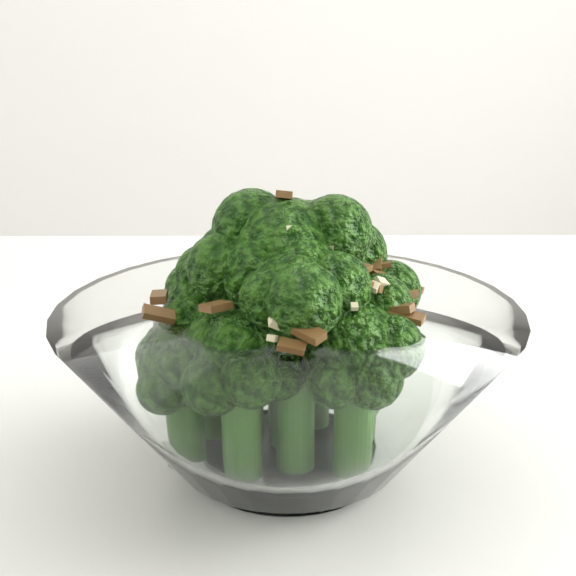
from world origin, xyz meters
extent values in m
cube|color=white|center=(0.01, -0.03, 0.73)|extent=(1.29, 0.94, 0.04)
cylinder|color=white|center=(-0.06, -0.05, 0.75)|extent=(0.09, 0.09, 0.01)
cylinder|color=#2A5C18|center=(-0.06, -0.05, 0.80)|extent=(0.02, 0.02, 0.08)
sphere|color=#285D11|center=(-0.06, -0.05, 0.85)|extent=(0.05, 0.05, 0.05)
cylinder|color=#2A5C18|center=(-0.05, -0.04, 0.80)|extent=(0.02, 0.02, 0.07)
sphere|color=#285D11|center=(-0.05, -0.04, 0.85)|extent=(0.05, 0.05, 0.05)
cylinder|color=#2A5C18|center=(-0.08, -0.05, 0.80)|extent=(0.02, 0.02, 0.07)
sphere|color=#285D11|center=(-0.08, -0.05, 0.84)|extent=(0.05, 0.05, 0.05)
cylinder|color=#2A5C18|center=(-0.06, -0.08, 0.80)|extent=(0.02, 0.02, 0.07)
sphere|color=#285D11|center=(-0.06, -0.08, 0.84)|extent=(0.04, 0.04, 0.04)
cylinder|color=#2A5C18|center=(-0.03, -0.05, 0.79)|extent=(0.02, 0.02, 0.06)
sphere|color=#285D11|center=(-0.03, -0.05, 0.83)|extent=(0.04, 0.04, 0.04)
cylinder|color=#2A5C18|center=(-0.09, -0.04, 0.79)|extent=(0.02, 0.02, 0.05)
sphere|color=#285D11|center=(-0.09, -0.04, 0.82)|extent=(0.04, 0.04, 0.04)
cylinder|color=#2A5C18|center=(-0.04, -0.09, 0.79)|extent=(0.02, 0.02, 0.05)
sphere|color=#285D11|center=(-0.04, -0.09, 0.82)|extent=(0.04, 0.04, 0.04)
cylinder|color=#2A5C18|center=(-0.08, -0.08, 0.79)|extent=(0.02, 0.02, 0.05)
sphere|color=#285D11|center=(-0.08, -0.08, 0.82)|extent=(0.04, 0.04, 0.04)
cylinder|color=#2A5C18|center=(-0.02, -0.03, 0.78)|extent=(0.02, 0.02, 0.04)
sphere|color=#285D11|center=(-0.02, -0.03, 0.81)|extent=(0.04, 0.04, 0.04)
cylinder|color=#2A5C18|center=(-0.11, -0.06, 0.78)|extent=(0.02, 0.02, 0.04)
sphere|color=#285D11|center=(-0.11, -0.06, 0.81)|extent=(0.04, 0.04, 0.04)
cylinder|color=#2A5C18|center=(-0.06, -0.01, 0.78)|extent=(0.02, 0.02, 0.04)
sphere|color=#285D11|center=(-0.06, -0.01, 0.81)|extent=(0.04, 0.04, 0.04)
cylinder|color=#2A5C18|center=(-0.06, -0.03, 0.79)|extent=(0.02, 0.02, 0.06)
sphere|color=#285D11|center=(-0.06, -0.03, 0.83)|extent=(0.04, 0.04, 0.04)
cylinder|color=#2A5C18|center=(-0.04, -0.01, 0.79)|extent=(0.02, 0.02, 0.05)
sphere|color=#285D11|center=(-0.04, -0.01, 0.82)|extent=(0.05, 0.05, 0.05)
cube|color=brown|center=(-0.08, 0.00, 0.84)|extent=(0.01, 0.02, 0.01)
cube|color=brown|center=(-0.06, -0.11, 0.84)|extent=(0.01, 0.01, 0.01)
cube|color=brown|center=(-0.06, -0.09, 0.85)|extent=(0.02, 0.02, 0.00)
cube|color=brown|center=(-0.02, -0.09, 0.83)|extent=(0.02, 0.01, 0.00)
cube|color=brown|center=(-0.03, -0.01, 0.84)|extent=(0.01, 0.02, 0.01)
cube|color=brown|center=(-0.08, -0.02, 0.85)|extent=(0.01, 0.02, 0.01)
cube|color=brown|center=(-0.08, -0.01, 0.84)|extent=(0.01, 0.01, 0.01)
cube|color=brown|center=(-0.05, -0.08, 0.86)|extent=(0.01, 0.01, 0.01)
cube|color=brown|center=(-0.09, -0.04, 0.85)|extent=(0.01, 0.01, 0.01)
cube|color=brown|center=(-0.09, -0.02, 0.85)|extent=(0.02, 0.01, 0.01)
cube|color=brown|center=(-0.03, -0.02, 0.85)|extent=(0.01, 0.01, 0.01)
cube|color=brown|center=(-0.01, -0.06, 0.84)|extent=(0.02, 0.01, 0.01)
cube|color=brown|center=(-0.05, -0.04, 0.86)|extent=(0.02, 0.01, 0.01)
cube|color=brown|center=(-0.02, -0.08, 0.84)|extent=(0.01, 0.01, 0.01)
cube|color=brown|center=(-0.12, -0.06, 0.83)|extent=(0.01, 0.01, 0.01)
cube|color=brown|center=(-0.02, -0.04, 0.85)|extent=(0.01, 0.01, 0.00)
cube|color=brown|center=(-0.02, -0.05, 0.85)|extent=(0.01, 0.01, 0.01)
cube|color=brown|center=(-0.09, -0.08, 0.84)|extent=(0.01, 0.01, 0.00)
cube|color=brown|center=(-0.02, -0.05, 0.85)|extent=(0.01, 0.01, 0.01)
cube|color=brown|center=(-0.05, -0.01, 0.84)|extent=(0.01, 0.02, 0.01)
cube|color=brown|center=(-0.05, -0.01, 0.85)|extent=(0.01, 0.01, 0.01)
cube|color=brown|center=(-0.06, -0.05, 0.87)|extent=(0.01, 0.01, 0.01)
cube|color=brown|center=(-0.04, -0.01, 0.84)|extent=(0.01, 0.02, 0.01)
cube|color=brown|center=(-0.03, -0.08, 0.84)|extent=(0.01, 0.01, 0.01)
cube|color=brown|center=(0.00, -0.05, 0.83)|extent=(0.01, 0.01, 0.01)
cube|color=brown|center=(-0.05, -0.05, 0.87)|extent=(0.01, 0.01, 0.01)
cube|color=brown|center=(-0.09, -0.04, 0.85)|extent=(0.01, 0.01, 0.01)
cube|color=brown|center=(-0.03, -0.01, 0.84)|extent=(0.01, 0.02, 0.01)
cube|color=brown|center=(-0.03, -0.04, 0.85)|extent=(0.01, 0.01, 0.01)
cube|color=brown|center=(-0.06, -0.05, 0.87)|extent=(0.01, 0.01, 0.00)
cube|color=brown|center=(-0.02, -0.06, 0.84)|extent=(0.02, 0.01, 0.01)
cube|color=brown|center=(-0.07, -0.11, 0.83)|extent=(0.01, 0.01, 0.01)
cube|color=brown|center=(-0.06, -0.05, 0.88)|extent=(0.01, 0.02, 0.01)
cube|color=brown|center=(-0.03, -0.07, 0.85)|extent=(0.01, 0.01, 0.01)
cube|color=brown|center=(-0.08, -0.02, 0.85)|extent=(0.01, 0.02, 0.01)
cube|color=brown|center=(-0.12, -0.05, 0.84)|extent=(0.01, 0.01, 0.00)
cube|color=brown|center=(-0.02, -0.05, 0.85)|extent=(0.01, 0.01, 0.01)
cube|color=brown|center=(-0.04, -0.09, 0.85)|extent=(0.01, 0.01, 0.01)
cube|color=beige|center=(-0.03, -0.08, 0.85)|extent=(0.01, 0.01, 0.00)
cube|color=beige|center=(-0.08, -0.05, 0.87)|extent=(0.01, 0.01, 0.00)
cube|color=beige|center=(-0.05, -0.01, 0.85)|extent=(0.01, 0.01, 0.01)
cube|color=beige|center=(-0.07, -0.11, 0.84)|extent=(0.01, 0.01, 0.00)
cube|color=beige|center=(-0.04, -0.01, 0.85)|extent=(0.01, 0.01, 0.01)
cube|color=beige|center=(-0.04, -0.01, 0.84)|extent=(0.01, 0.01, 0.00)
cube|color=beige|center=(-0.01, -0.06, 0.84)|extent=(0.00, 0.00, 0.00)
cube|color=beige|center=(-0.06, -0.02, 0.85)|extent=(0.01, 0.00, 0.00)
cube|color=beige|center=(-0.02, -0.08, 0.85)|extent=(0.01, 0.01, 0.01)
cube|color=beige|center=(-0.04, -0.10, 0.84)|extent=(0.00, 0.00, 0.00)
cube|color=beige|center=(-0.06, -0.07, 0.87)|extent=(0.00, 0.01, 0.00)
cube|color=beige|center=(-0.07, -0.10, 0.84)|extent=(0.01, 0.01, 0.01)
cube|color=beige|center=(-0.04, -0.07, 0.86)|extent=(0.00, 0.00, 0.00)
cube|color=beige|center=(-0.06, -0.07, 0.87)|extent=(0.01, 0.01, 0.00)
cube|color=beige|center=(-0.03, -0.02, 0.84)|extent=(0.00, 0.00, 0.00)
cube|color=beige|center=(-0.08, -0.04, 0.86)|extent=(0.00, 0.00, 0.00)
cube|color=beige|center=(-0.05, -0.05, 0.88)|extent=(0.01, 0.01, 0.00)
cube|color=beige|center=(-0.03, -0.05, 0.86)|extent=(0.00, 0.00, 0.00)
cube|color=beige|center=(-0.05, -0.03, 0.86)|extent=(0.00, 0.00, 0.00)
cube|color=beige|center=(-0.04, -0.05, 0.86)|extent=(0.01, 0.01, 0.00)
cube|color=beige|center=(-0.05, -0.04, 0.87)|extent=(0.01, 0.01, 0.01)
cube|color=beige|center=(-0.09, -0.03, 0.84)|extent=(0.00, 0.00, 0.00)
camera|label=1|loc=(-0.11, -0.42, 0.96)|focal=55.00mm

